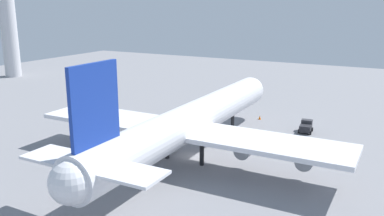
{
  "coord_description": "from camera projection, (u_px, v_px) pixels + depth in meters",
  "views": [
    {
      "loc": [
        -56.04,
        -30.0,
        24.38
      ],
      "look_at": [
        0.0,
        0.0,
        8.24
      ],
      "focal_mm": 38.17,
      "sensor_mm": 36.0,
      "label": 1
    }
  ],
  "objects": [
    {
      "name": "control_tower",
      "position": [
        7.0,
        7.0,
        137.29
      ],
      "size": [
        10.12,
        10.12,
        38.63
      ],
      "color": "silver",
      "rests_on": "ground_plane"
    },
    {
      "name": "safety_cone_nose",
      "position": [
        260.0,
        118.0,
        89.14
      ],
      "size": [
        0.59,
        0.59,
        0.84
      ],
      "primitive_type": "cone",
      "color": "orange",
      "rests_on": "ground_plane"
    },
    {
      "name": "cargo_airplane",
      "position": [
        191.0,
        121.0,
        65.84
      ],
      "size": [
        59.29,
        51.56,
        18.31
      ],
      "color": "silver",
      "rests_on": "ground_plane"
    },
    {
      "name": "pushback_tractor",
      "position": [
        306.0,
        127.0,
        80.14
      ],
      "size": [
        3.9,
        2.79,
        2.25
      ],
      "color": "#333338",
      "rests_on": "ground_plane"
    },
    {
      "name": "ground_plane",
      "position": [
        192.0,
        156.0,
        67.6
      ],
      "size": [
        237.18,
        237.18,
        0.0
      ],
      "primitive_type": "plane",
      "color": "gray"
    }
  ]
}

